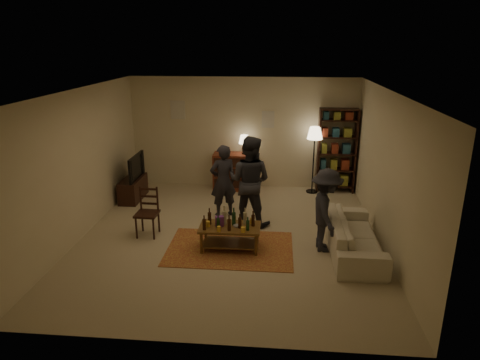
# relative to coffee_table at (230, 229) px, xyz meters

# --- Properties ---
(floor) EXTENTS (6.00, 6.00, 0.00)m
(floor) POSITION_rel_coffee_table_xyz_m (-0.05, 0.49, -0.39)
(floor) COLOR #C6B793
(floor) RESTS_ON ground
(room_shell) EXTENTS (6.00, 6.00, 6.00)m
(room_shell) POSITION_rel_coffee_table_xyz_m (-0.70, 3.47, 1.42)
(room_shell) COLOR beige
(room_shell) RESTS_ON ground
(rug) EXTENTS (2.20, 1.50, 0.01)m
(rug) POSITION_rel_coffee_table_xyz_m (0.00, 0.00, -0.38)
(rug) COLOR maroon
(rug) RESTS_ON ground
(coffee_table) EXTENTS (1.06, 0.59, 0.77)m
(coffee_table) POSITION_rel_coffee_table_xyz_m (0.00, 0.00, 0.00)
(coffee_table) COLOR brown
(coffee_table) RESTS_ON ground
(dining_chair) EXTENTS (0.42, 0.42, 0.93)m
(dining_chair) POSITION_rel_coffee_table_xyz_m (-1.60, 0.47, 0.10)
(dining_chair) COLOR black
(dining_chair) RESTS_ON ground
(tv_stand) EXTENTS (0.40, 1.00, 1.06)m
(tv_stand) POSITION_rel_coffee_table_xyz_m (-2.50, 2.29, -0.00)
(tv_stand) COLOR black
(tv_stand) RESTS_ON ground
(dresser) EXTENTS (1.00, 0.50, 1.36)m
(dresser) POSITION_rel_coffee_table_xyz_m (-0.24, 3.20, 0.09)
(dresser) COLOR brown
(dresser) RESTS_ON ground
(bookshelf) EXTENTS (0.90, 0.34, 2.02)m
(bookshelf) POSITION_rel_coffee_table_xyz_m (2.19, 3.27, 0.64)
(bookshelf) COLOR black
(bookshelf) RESTS_ON ground
(floor_lamp) EXTENTS (0.36, 0.36, 1.60)m
(floor_lamp) POSITION_rel_coffee_table_xyz_m (1.65, 3.14, 0.96)
(floor_lamp) COLOR black
(floor_lamp) RESTS_ON ground
(sofa) EXTENTS (0.81, 2.08, 0.61)m
(sofa) POSITION_rel_coffee_table_xyz_m (2.15, 0.09, -0.09)
(sofa) COLOR beige
(sofa) RESTS_ON ground
(person_left) EXTENTS (0.66, 0.56, 1.52)m
(person_left) POSITION_rel_coffee_table_xyz_m (-0.30, 1.51, 0.37)
(person_left) COLOR #24242B
(person_left) RESTS_ON ground
(person_right) EXTENTS (1.04, 0.91, 1.79)m
(person_right) POSITION_rel_coffee_table_xyz_m (0.27, 1.14, 0.51)
(person_right) COLOR #292B32
(person_right) RESTS_ON ground
(person_by_sofa) EXTENTS (0.63, 1.00, 1.47)m
(person_by_sofa) POSITION_rel_coffee_table_xyz_m (1.65, 0.13, 0.35)
(person_by_sofa) COLOR #26262D
(person_by_sofa) RESTS_ON ground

